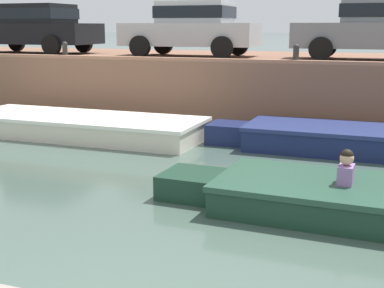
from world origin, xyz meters
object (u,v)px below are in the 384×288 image
boat_moored_central_navy (350,140)px  car_left_inner_silver (192,27)px  motorboat_passing (384,204)px  mooring_bollard_west (65,49)px  car_centre_grey (379,27)px  boat_moored_west_cream (72,125)px  car_leftmost_black (33,26)px  mooring_bollard_mid (296,53)px

boat_moored_central_navy → car_left_inner_silver: car_left_inner_silver is taller
motorboat_passing → mooring_bollard_west: 10.31m
car_left_inner_silver → mooring_bollard_west: car_left_inner_silver is taller
boat_moored_central_navy → car_centre_grey: car_centre_grey is taller
boat_moored_west_cream → mooring_bollard_west: bearing=124.7°
boat_moored_west_cream → motorboat_passing: 7.85m
boat_moored_central_navy → motorboat_passing: bearing=-79.8°
motorboat_passing → car_centre_grey: 7.88m
motorboat_passing → car_leftmost_black: size_ratio=1.40×
boat_moored_west_cream → mooring_bollard_mid: (4.89, 2.11, 1.69)m
boat_moored_central_navy → car_left_inner_silver: (-4.75, 3.56, 2.28)m
boat_moored_west_cream → boat_moored_central_navy: (6.33, 0.50, 0.01)m
car_leftmost_black → car_centre_grey: same height
boat_moored_central_navy → car_left_inner_silver: size_ratio=1.44×
boat_moored_west_cream → car_centre_grey: size_ratio=1.63×
car_left_inner_silver → car_centre_grey: same height
boat_moored_west_cream → mooring_bollard_west: (-1.46, 2.11, 1.69)m
motorboat_passing → car_leftmost_black: (-10.92, 7.52, 2.31)m
motorboat_passing → mooring_bollard_mid: bearing=111.1°
mooring_bollard_west → car_leftmost_black: bearing=141.2°
car_leftmost_black → mooring_bollard_west: size_ratio=9.76×
boat_moored_west_cream → car_centre_grey: bearing=31.3°
motorboat_passing → mooring_bollard_west: size_ratio=13.69×
car_left_inner_silver → mooring_bollard_mid: size_ratio=8.80×
boat_moored_west_cream → motorboat_passing: (7.04, -3.47, -0.01)m
mooring_bollard_mid → car_left_inner_silver: bearing=149.6°
car_centre_grey → boat_moored_west_cream: bearing=-148.7°
boat_moored_west_cream → car_leftmost_black: (-3.88, 4.05, 2.30)m
mooring_bollard_west → motorboat_passing: bearing=-33.3°
boat_moored_central_navy → motorboat_passing: (0.71, -3.97, -0.03)m
car_leftmost_black → boat_moored_west_cream: bearing=-46.2°
boat_moored_west_cream → car_leftmost_black: 6.06m
boat_moored_west_cream → mooring_bollard_mid: mooring_bollard_mid is taller
boat_moored_central_navy → boat_moored_west_cream: bearing=-175.5°
motorboat_passing → mooring_bollard_mid: size_ratio=13.69×
car_leftmost_black → car_left_inner_silver: 5.46m
car_left_inner_silver → mooring_bollard_mid: (3.32, -1.94, -0.61)m
mooring_bollard_mid → mooring_bollard_west: bearing=180.0°
motorboat_passing → car_leftmost_black: bearing=145.5°
car_leftmost_black → car_centre_grey: 10.56m
car_leftmost_black → car_left_inner_silver: same height
boat_moored_west_cream → car_left_inner_silver: 4.92m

